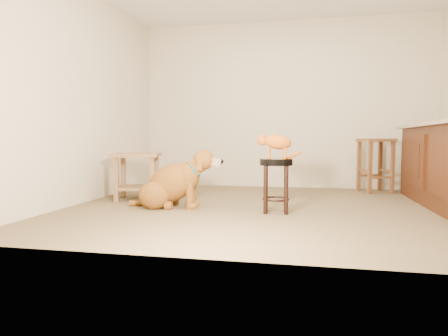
% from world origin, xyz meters
% --- Properties ---
extents(floor, '(4.50, 4.00, 0.01)m').
position_xyz_m(floor, '(0.00, 0.00, 0.00)').
color(floor, brown).
rests_on(floor, ground).
extents(room_shell, '(4.54, 4.04, 2.62)m').
position_xyz_m(room_shell, '(0.00, 0.00, 1.68)').
color(room_shell, beige).
rests_on(room_shell, ground).
extents(padded_stool, '(0.34, 0.34, 0.56)m').
position_xyz_m(padded_stool, '(0.05, -0.28, 0.39)').
color(padded_stool, black).
rests_on(padded_stool, ground).
extents(wood_stool, '(0.53, 0.53, 0.77)m').
position_xyz_m(wood_stool, '(1.32, 1.62, 0.40)').
color(wood_stool, brown).
rests_on(wood_stool, ground).
extents(side_table, '(0.68, 0.68, 0.58)m').
position_xyz_m(side_table, '(-1.73, 0.30, 0.38)').
color(side_table, brown).
rests_on(side_table, ground).
extents(golden_retriever, '(1.08, 0.56, 0.69)m').
position_xyz_m(golden_retriever, '(-1.10, -0.18, 0.26)').
color(golden_retriever, brown).
rests_on(golden_retriever, ground).
extents(tabby_kitten, '(0.47, 0.20, 0.30)m').
position_xyz_m(tabby_kitten, '(0.04, -0.28, 0.72)').
color(tabby_kitten, '#A74E10').
rests_on(tabby_kitten, padded_stool).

